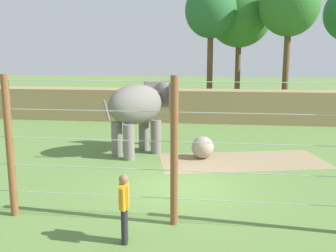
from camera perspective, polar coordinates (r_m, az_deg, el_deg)
The scene contains 10 objects.
ground_plane at distance 12.98m, azimuth 1.93°, elevation -9.01°, with size 120.00×120.00×0.00m, color #5B7F3D.
dirt_patch at distance 16.27m, azimuth 10.99°, elevation -5.07°, with size 6.74×2.94×0.01m, color #937F5B.
embankment_wall at distance 24.97m, azimuth 4.64°, elevation 3.01°, with size 36.00×1.80×2.04m, color #997F56.
elephant at distance 16.82m, azimuth -3.86°, elevation 2.84°, with size 3.32×3.68×3.13m.
enrichment_ball at distance 16.31m, azimuth 5.15°, elevation -3.17°, with size 0.94×0.94×0.94m, color gray.
cable_fence at distance 9.74m, azimuth 0.61°, elevation -3.82°, with size 9.67×0.20×3.86m.
zookeeper at distance 9.15m, azimuth -6.50°, elevation -11.59°, with size 0.28×0.58×1.67m.
tree_far_left at distance 29.00m, azimuth 17.51°, elevation 16.62°, with size 4.12×4.12×9.80m.
tree_right_of_centre at distance 32.35m, azimuth 10.54°, elevation 16.17°, with size 5.26×5.26×10.31m.
tree_far_right at distance 30.11m, azimuth 6.37°, elevation 16.45°, with size 3.87×3.87×9.50m.
Camera 1 is at (1.11, -12.16, 4.40)m, focal length 41.25 mm.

